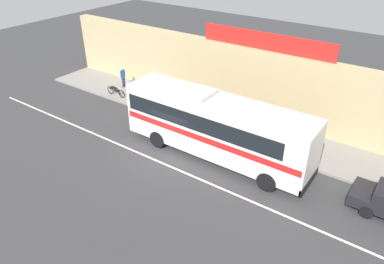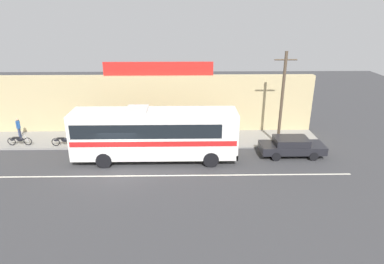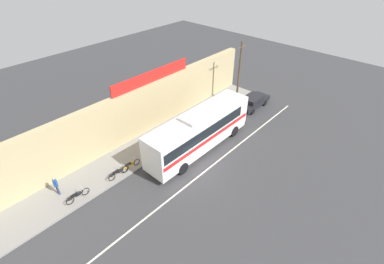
# 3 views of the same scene
# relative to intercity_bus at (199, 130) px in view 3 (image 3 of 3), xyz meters

# --- Properties ---
(ground_plane) EXTENTS (70.00, 70.00, 0.00)m
(ground_plane) POSITION_rel_intercity_bus_xyz_m (-2.24, -1.57, -2.06)
(ground_plane) COLOR #3A3A3D
(sidewalk_slab) EXTENTS (30.00, 3.60, 0.14)m
(sidewalk_slab) POSITION_rel_intercity_bus_xyz_m (-2.24, 3.63, -1.99)
(sidewalk_slab) COLOR gray
(sidewalk_slab) RESTS_ON ground_plane
(storefront_facade) EXTENTS (30.00, 0.70, 4.80)m
(storefront_facade) POSITION_rel_intercity_bus_xyz_m (-2.24, 5.78, 0.34)
(storefront_facade) COLOR tan
(storefront_facade) RESTS_ON ground_plane
(storefront_billboard) EXTENTS (8.89, 0.12, 1.10)m
(storefront_billboard) POSITION_rel_intercity_bus_xyz_m (-0.01, 5.78, 3.29)
(storefront_billboard) COLOR red
(storefront_billboard) RESTS_ON storefront_facade
(road_center_stripe) EXTENTS (30.00, 0.14, 0.01)m
(road_center_stripe) POSITION_rel_intercity_bus_xyz_m (-2.24, -2.37, -2.06)
(road_center_stripe) COLOR silver
(road_center_stripe) RESTS_ON ground_plane
(intercity_bus) EXTENTS (11.12, 2.60, 3.78)m
(intercity_bus) POSITION_rel_intercity_bus_xyz_m (0.00, 0.00, 0.00)
(intercity_bus) COLOR white
(intercity_bus) RESTS_ON ground_plane
(parked_car) EXTENTS (4.51, 1.87, 1.37)m
(parked_car) POSITION_rel_intercity_bus_xyz_m (9.73, 0.51, -1.33)
(parked_car) COLOR black
(parked_car) RESTS_ON ground_plane
(utility_pole) EXTENTS (1.60, 0.22, 7.01)m
(utility_pole) POSITION_rel_intercity_bus_xyz_m (9.26, 2.37, 1.71)
(utility_pole) COLOR brown
(utility_pole) RESTS_ON sidewalk_slab
(motorcycle_blue) EXTENTS (1.84, 0.56, 0.94)m
(motorcycle_blue) POSITION_rel_intercity_bus_xyz_m (-10.49, 2.45, -1.50)
(motorcycle_blue) COLOR black
(motorcycle_blue) RESTS_ON sidewalk_slab
(motorcycle_orange) EXTENTS (1.92, 0.56, 0.94)m
(motorcycle_orange) POSITION_rel_intercity_bus_xyz_m (-7.07, 2.26, -1.50)
(motorcycle_orange) COLOR black
(motorcycle_orange) RESTS_ON sidewalk_slab
(motorcycle_green) EXTENTS (1.84, 0.56, 0.94)m
(motorcycle_green) POSITION_rel_intercity_bus_xyz_m (-5.89, 2.25, -1.50)
(motorcycle_green) COLOR black
(motorcycle_green) RESTS_ON sidewalk_slab
(pedestrian_near_shop) EXTENTS (0.30, 0.48, 1.66)m
(pedestrian_near_shop) POSITION_rel_intercity_bus_xyz_m (-11.18, 4.02, -0.96)
(pedestrian_near_shop) COLOR navy
(pedestrian_near_shop) RESTS_ON sidewalk_slab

